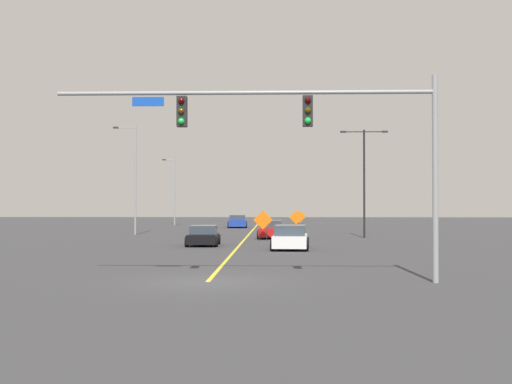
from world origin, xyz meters
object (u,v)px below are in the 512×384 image
at_px(construction_sign_right_lane, 296,219).
at_px(car_white_near, 290,238).
at_px(traffic_signal_assembly, 307,128).
at_px(street_lamp_near_left, 174,189).
at_px(construction_sign_median_far, 300,217).
at_px(car_red_mid, 271,230).
at_px(street_lamp_near_right, 364,174).
at_px(car_blue_far, 237,221).
at_px(street_lamp_mid_right, 134,175).
at_px(car_black_distant, 203,236).
at_px(construction_sign_right_shoulder, 263,221).

relative_size(construction_sign_right_lane, car_white_near, 0.50).
height_order(traffic_signal_assembly, street_lamp_near_left, street_lamp_near_left).
xyz_separation_m(construction_sign_median_far, car_red_mid, (-2.95, -19.82, -0.50)).
bearing_deg(street_lamp_near_right, traffic_signal_assembly, -101.68).
height_order(car_white_near, car_red_mid, car_white_near).
relative_size(construction_sign_right_lane, car_blue_far, 0.46).
bearing_deg(street_lamp_near_right, street_lamp_mid_right, 167.46).
bearing_deg(street_lamp_near_right, construction_sign_right_lane, 125.18).
bearing_deg(car_white_near, construction_sign_right_lane, 87.15).
xyz_separation_m(street_lamp_mid_right, car_red_mid, (11.74, -4.85, -4.44)).
height_order(street_lamp_near_left, car_white_near, street_lamp_near_left).
bearing_deg(car_black_distant, construction_sign_right_shoulder, 54.99).
bearing_deg(street_lamp_near_left, car_white_near, -71.51).
xyz_separation_m(car_white_near, car_red_mid, (-1.20, 11.84, -0.03)).
bearing_deg(car_red_mid, construction_sign_right_shoulder, -99.78).
height_order(street_lamp_near_right, car_blue_far, street_lamp_near_right).
bearing_deg(car_white_near, car_blue_far, 98.79).
relative_size(construction_sign_median_far, car_red_mid, 0.45).
height_order(traffic_signal_assembly, car_black_distant, traffic_signal_assembly).
bearing_deg(car_black_distant, street_lamp_near_left, 102.06).
bearing_deg(construction_sign_median_far, car_blue_far, 168.81).
distance_m(street_lamp_near_right, car_white_near, 14.49).
distance_m(construction_sign_right_shoulder, car_red_mid, 3.43).
xyz_separation_m(construction_sign_right_lane, car_black_distant, (-6.44, -16.34, -0.70)).
bearing_deg(construction_sign_right_lane, street_lamp_near_left, 125.51).
relative_size(street_lamp_near_left, construction_sign_right_lane, 3.92).
bearing_deg(street_lamp_near_left, street_lamp_near_right, -54.57).
height_order(street_lamp_near_left, car_black_distant, street_lamp_near_left).
height_order(street_lamp_mid_right, car_blue_far, street_lamp_mid_right).
height_order(traffic_signal_assembly, street_lamp_near_right, street_lamp_near_right).
height_order(street_lamp_near_left, car_blue_far, street_lamp_near_left).
distance_m(traffic_signal_assembly, construction_sign_median_far, 47.29).
distance_m(street_lamp_near_right, construction_sign_median_far, 20.03).
distance_m(street_lamp_mid_right, car_red_mid, 13.46).
bearing_deg(car_red_mid, construction_sign_right_lane, 74.33).
bearing_deg(street_lamp_near_right, construction_sign_right_shoulder, -153.21).
distance_m(construction_sign_right_lane, car_red_mid, 8.10).
distance_m(street_lamp_near_right, construction_sign_right_lane, 9.47).
xyz_separation_m(car_white_near, car_black_distant, (-5.46, 3.27, -0.06)).
xyz_separation_m(construction_sign_right_lane, car_white_near, (-0.98, -19.61, -0.64)).
bearing_deg(traffic_signal_assembly, car_blue_far, 96.30).
relative_size(street_lamp_mid_right, construction_sign_right_shoulder, 4.25).
xyz_separation_m(construction_sign_right_shoulder, construction_sign_median_far, (3.52, 23.12, -0.24)).
relative_size(car_blue_far, car_red_mid, 1.07).
relative_size(traffic_signal_assembly, car_white_near, 3.15).
relative_size(construction_sign_right_lane, car_black_distant, 0.53).
xyz_separation_m(construction_sign_right_shoulder, construction_sign_right_lane, (2.75, 11.07, -0.08)).
distance_m(construction_sign_median_far, car_white_near, 31.71).
xyz_separation_m(street_lamp_near_right, construction_sign_right_shoulder, (-7.78, -3.93, -3.57)).
relative_size(traffic_signal_assembly, car_red_mid, 3.16).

